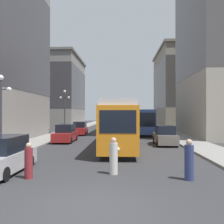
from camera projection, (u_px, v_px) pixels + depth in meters
name	position (u px, v px, depth m)	size (l,w,h in m)	color
ground_plane	(93.00, 206.00, 7.84)	(200.00, 200.00, 0.00)	#303033
sidewalk_left	(77.00, 128.00, 48.12)	(3.10, 120.00, 0.15)	gray
sidewalk_right	(158.00, 129.00, 47.48)	(3.10, 120.00, 0.15)	gray
streetcar	(119.00, 123.00, 21.50)	(2.63, 13.57, 3.89)	black
transit_bus	(142.00, 121.00, 35.86)	(2.63, 11.67, 3.45)	black
parked_car_left_near	(80.00, 129.00, 34.48)	(2.05, 4.68, 1.82)	black
parked_car_left_mid	(3.00, 156.00, 12.17)	(1.90, 4.72, 1.82)	black
parked_car_right_far	(165.00, 136.00, 23.23)	(1.93, 4.32, 1.82)	black
parked_car_left_far	(66.00, 134.00, 25.76)	(1.91, 4.80, 1.82)	black
pedestrian_crossing_near	(189.00, 161.00, 10.92)	(0.40, 0.40, 1.80)	navy
pedestrian_crossing_far	(29.00, 162.00, 11.19)	(0.36, 0.36, 1.62)	maroon
pedestrian_on_sidewalk	(114.00, 157.00, 11.98)	(0.40, 0.40, 1.78)	beige
lamp_post_left_near	(1.00, 103.00, 15.85)	(1.41, 0.36, 5.26)	#333338
lamp_post_left_far	(65.00, 105.00, 33.50)	(1.41, 0.36, 5.99)	#333338
building_left_midblock	(56.00, 91.00, 59.58)	(11.92, 18.91, 16.47)	gray
building_right_midblock	(188.00, 88.00, 56.56)	(13.98, 18.83, 17.36)	gray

